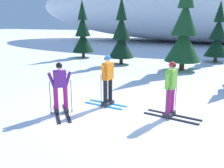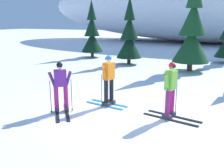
# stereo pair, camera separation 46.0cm
# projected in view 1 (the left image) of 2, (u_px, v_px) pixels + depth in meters

# --- Properties ---
(ground_plane) EXTENTS (120.00, 120.00, 0.00)m
(ground_plane) POSITION_uv_depth(u_px,v_px,m) (118.00, 110.00, 8.65)
(ground_plane) COLOR white
(skier_purple_jacket) EXTENTS (1.37, 1.62, 1.69)m
(skier_purple_jacket) POSITION_uv_depth(u_px,v_px,m) (60.00, 87.00, 8.14)
(skier_purple_jacket) COLOR black
(skier_purple_jacket) RESTS_ON ground
(skier_orange_jacket) EXTENTS (1.62, 0.80, 1.82)m
(skier_orange_jacket) POSITION_uv_depth(u_px,v_px,m) (108.00, 79.00, 8.86)
(skier_orange_jacket) COLOR #2893CC
(skier_orange_jacket) RESTS_ON ground
(skier_lime_jacket) EXTENTS (1.85, 0.84, 1.77)m
(skier_lime_jacket) POSITION_uv_depth(u_px,v_px,m) (171.00, 88.00, 7.81)
(skier_lime_jacket) COLOR black
(skier_lime_jacket) RESTS_ON ground
(pine_tree_far_left) EXTENTS (1.75, 1.75, 4.54)m
(pine_tree_far_left) POSITION_uv_depth(u_px,v_px,m) (83.00, 34.00, 20.16)
(pine_tree_far_left) COLOR #47301E
(pine_tree_far_left) RESTS_ON ground
(pine_tree_left) EXTENTS (1.75, 1.75, 4.52)m
(pine_tree_left) POSITION_uv_depth(u_px,v_px,m) (121.00, 36.00, 17.10)
(pine_tree_left) COLOR #47301E
(pine_tree_left) RESTS_ON ground
(pine_tree_center_left) EXTENTS (2.16, 2.16, 5.58)m
(pine_tree_center_left) POSITION_uv_depth(u_px,v_px,m) (184.00, 31.00, 14.84)
(pine_tree_center_left) COLOR #47301E
(pine_tree_center_left) RESTS_ON ground
(pine_tree_center_right) EXTENTS (1.67, 1.67, 4.33)m
(pine_tree_center_right) POSITION_uv_depth(u_px,v_px,m) (218.00, 37.00, 17.88)
(pine_tree_center_right) COLOR #47301E
(pine_tree_center_right) RESTS_ON ground
(snow_ridge_background) EXTENTS (51.67, 21.48, 10.03)m
(snow_ridge_background) POSITION_uv_depth(u_px,v_px,m) (220.00, 4.00, 32.69)
(snow_ridge_background) COLOR white
(snow_ridge_background) RESTS_ON ground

